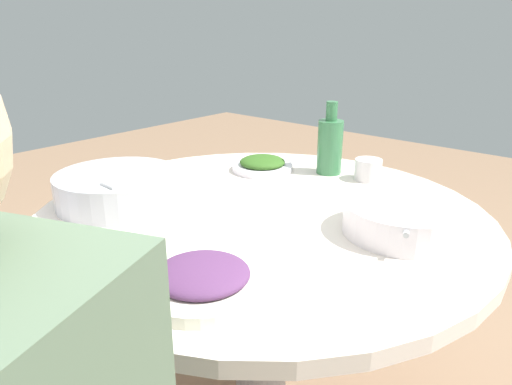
% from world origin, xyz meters
% --- Properties ---
extents(round_dining_table, '(1.13, 1.13, 0.76)m').
position_xyz_m(round_dining_table, '(0.00, 0.00, 0.60)').
color(round_dining_table, '#99999E').
rests_on(round_dining_table, ground).
extents(rice_bowl, '(0.31, 0.31, 0.09)m').
position_xyz_m(rice_bowl, '(-0.32, -0.20, 0.80)').
color(rice_bowl, '#B2B5BA').
rests_on(rice_bowl, round_dining_table).
extents(soup_bowl, '(0.27, 0.28, 0.07)m').
position_xyz_m(soup_bowl, '(0.32, 0.11, 0.79)').
color(soup_bowl, white).
rests_on(soup_bowl, round_dining_table).
extents(dish_eggplant, '(0.25, 0.25, 0.05)m').
position_xyz_m(dish_eggplant, '(0.16, -0.35, 0.78)').
color(dish_eggplant, '#EBE8CF').
rests_on(dish_eggplant, round_dining_table).
extents(dish_greens, '(0.19, 0.19, 0.05)m').
position_xyz_m(dish_greens, '(-0.22, 0.27, 0.78)').
color(dish_greens, white).
rests_on(dish_greens, round_dining_table).
extents(green_bottle, '(0.08, 0.08, 0.22)m').
position_xyz_m(green_bottle, '(-0.05, 0.38, 0.85)').
color(green_bottle, '#397648').
rests_on(green_bottle, round_dining_table).
extents(tea_cup_near, '(0.06, 0.06, 0.05)m').
position_xyz_m(tea_cup_near, '(-0.14, -0.50, 0.79)').
color(tea_cup_near, white).
rests_on(tea_cup_near, round_dining_table).
extents(tea_cup_far, '(0.08, 0.08, 0.06)m').
position_xyz_m(tea_cup_far, '(0.08, 0.40, 0.79)').
color(tea_cup_far, silver).
rests_on(tea_cup_far, round_dining_table).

